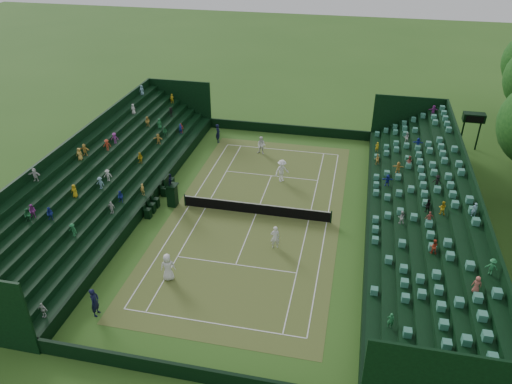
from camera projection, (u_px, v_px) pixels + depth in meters
ground at (256, 214)px, 38.79m from camera, size 160.00×160.00×0.00m
court_surface at (256, 214)px, 38.78m from camera, size 12.97×26.77×0.01m
perimeter_wall_north at (288, 129)px, 51.94m from camera, size 17.17×0.20×1.00m
perimeter_wall_south at (189, 373)px, 25.13m from camera, size 17.17×0.20×1.00m
perimeter_wall_east at (368, 222)px, 36.98m from camera, size 0.20×31.77×1.00m
perimeter_wall_west at (153, 197)px, 40.09m from camera, size 0.20×31.77×1.00m
north_grandstand at (429, 216)px, 35.68m from camera, size 6.60×32.00×4.90m
south_grandstand at (103, 180)px, 40.33m from camera, size 6.60×32.00×4.90m
tennis_net at (256, 208)px, 38.52m from camera, size 11.67×0.10×1.06m
scoreboard_tower at (474, 119)px, 47.45m from camera, size 2.00×1.00×3.70m
umpire_chair at (172, 192)px, 39.30m from camera, size 0.90×0.90×2.84m
courtside_chairs at (160, 197)px, 40.27m from camera, size 0.51×5.48×1.10m
player_near_west at (168, 267)px, 31.65m from camera, size 1.09×0.87×1.94m
player_near_east at (275, 237)px, 34.61m from camera, size 0.75×0.60×1.79m
player_far_west at (261, 145)px, 47.65m from camera, size 0.96×0.82×1.75m
player_far_east at (282, 171)px, 42.87m from camera, size 1.47×1.46×2.03m
line_judge_north at (218, 133)px, 49.95m from camera, size 0.66×0.81×1.92m
line_judge_south at (95, 302)px, 28.93m from camera, size 0.47×0.70×1.89m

